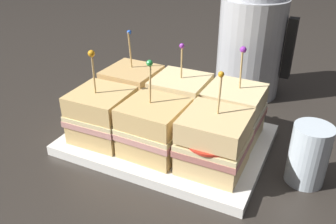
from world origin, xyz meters
name	(u,v)px	position (x,y,z in m)	size (l,w,h in m)	color
ground_plane	(168,143)	(0.00, 0.00, 0.00)	(6.00, 6.00, 0.00)	#2D2823
serving_platter	(168,139)	(0.00, 0.00, 0.01)	(0.36, 0.26, 0.02)	white
sandwich_front_left	(102,115)	(-0.11, -0.06, 0.06)	(0.11, 0.11, 0.17)	tan
sandwich_front_center	(154,128)	(0.00, -0.05, 0.06)	(0.11, 0.11, 0.17)	tan
sandwich_front_right	(214,142)	(0.11, -0.05, 0.07)	(0.10, 0.11, 0.16)	#DBB77A
sandwich_back_left	(133,91)	(-0.11, 0.05, 0.07)	(0.11, 0.11, 0.17)	tan
sandwich_back_center	(180,101)	(0.00, 0.05, 0.07)	(0.10, 0.10, 0.16)	beige
sandwich_back_right	(233,113)	(0.11, 0.05, 0.07)	(0.10, 0.10, 0.17)	beige
kettle_steel	(251,46)	(0.07, 0.29, 0.12)	(0.17, 0.15, 0.26)	#B7BABF
drinking_glass	(308,156)	(0.25, 0.00, 0.05)	(0.06, 0.06, 0.10)	silver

